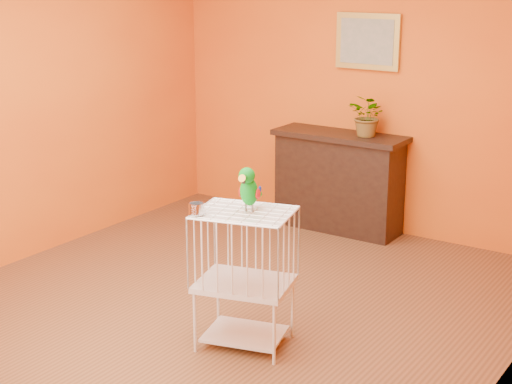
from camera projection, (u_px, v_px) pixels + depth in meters
The scene contains 8 objects.
ground at pixel (224, 306), 5.74m from camera, with size 4.50×4.50×0.00m, color brown.
room_shell at pixel (222, 91), 5.30m from camera, with size 4.50×4.50×4.50m.
console_cabinet at pixel (338, 182), 7.32m from camera, with size 1.25×0.45×0.92m.
potted_plant at pixel (370, 120), 7.02m from camera, with size 0.34×0.38×0.30m, color #26722D.
framed_picture at pixel (367, 41), 7.03m from camera, with size 0.62×0.04×0.50m.
birdcage at pixel (245, 277), 5.03m from camera, with size 0.69×0.59×0.91m.
feed_cup at pixel (197, 208), 4.84m from camera, with size 0.10×0.10×0.07m, color silver.
parrot at pixel (249, 188), 4.89m from camera, with size 0.15×0.26×0.29m.
Camera 1 is at (3.13, -4.26, 2.39)m, focal length 55.00 mm.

